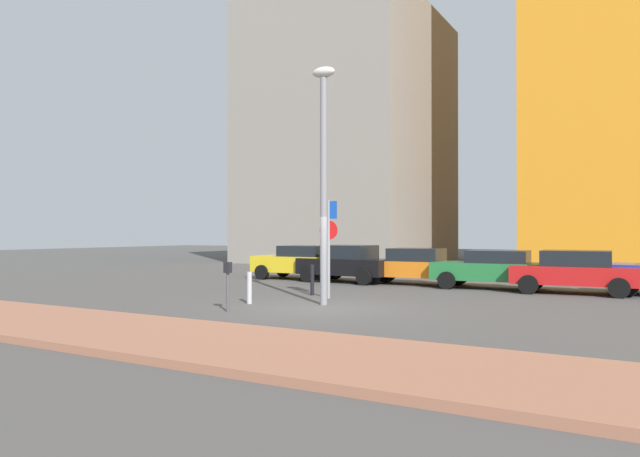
{
  "coord_description": "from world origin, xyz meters",
  "views": [
    {
      "loc": [
        7.73,
        -13.55,
        2.03
      ],
      "look_at": [
        -1.26,
        2.23,
        2.18
      ],
      "focal_mm": 32.28,
      "sensor_mm": 36.0,
      "label": 1
    }
  ],
  "objects_px": {
    "parked_car_black": "(347,263)",
    "street_lamp": "(324,164)",
    "parked_car_orange": "(416,266)",
    "parked_car_green": "(492,268)",
    "parked_car_red": "(575,271)",
    "traffic_bollard_mid": "(312,280)",
    "traffic_bollard_near": "(249,288)",
    "parked_car_yellow": "(300,262)",
    "parking_meter": "(228,279)",
    "parking_sign_post": "(329,237)"
  },
  "relations": [
    {
      "from": "parked_car_black",
      "to": "street_lamp",
      "type": "height_order",
      "value": "street_lamp"
    },
    {
      "from": "parked_car_orange",
      "to": "parked_car_green",
      "type": "bearing_deg",
      "value": -5.38
    },
    {
      "from": "parked_car_red",
      "to": "traffic_bollard_mid",
      "type": "height_order",
      "value": "parked_car_red"
    },
    {
      "from": "street_lamp",
      "to": "traffic_bollard_near",
      "type": "relative_size",
      "value": 7.37
    },
    {
      "from": "parked_car_orange",
      "to": "traffic_bollard_near",
      "type": "bearing_deg",
      "value": -103.83
    },
    {
      "from": "parked_car_green",
      "to": "street_lamp",
      "type": "height_order",
      "value": "street_lamp"
    },
    {
      "from": "parked_car_black",
      "to": "parked_car_orange",
      "type": "xyz_separation_m",
      "value": [
        2.88,
        0.34,
        -0.04
      ]
    },
    {
      "from": "parked_car_orange",
      "to": "parked_car_red",
      "type": "bearing_deg",
      "value": -5.79
    },
    {
      "from": "parked_car_yellow",
      "to": "parked_car_green",
      "type": "distance_m",
      "value": 8.4
    },
    {
      "from": "traffic_bollard_near",
      "to": "street_lamp",
      "type": "bearing_deg",
      "value": 23.1
    },
    {
      "from": "parked_car_orange",
      "to": "street_lamp",
      "type": "relative_size",
      "value": 0.66
    },
    {
      "from": "parked_car_orange",
      "to": "parking_meter",
      "type": "relative_size",
      "value": 3.49
    },
    {
      "from": "parked_car_black",
      "to": "parked_car_green",
      "type": "relative_size",
      "value": 0.96
    },
    {
      "from": "parking_sign_post",
      "to": "street_lamp",
      "type": "distance_m",
      "value": 2.63
    },
    {
      "from": "parked_car_orange",
      "to": "traffic_bollard_near",
      "type": "distance_m",
      "value": 8.48
    },
    {
      "from": "parked_car_orange",
      "to": "parked_car_green",
      "type": "distance_m",
      "value": 3.04
    },
    {
      "from": "parked_car_black",
      "to": "street_lamp",
      "type": "bearing_deg",
      "value": -68.08
    },
    {
      "from": "parking_meter",
      "to": "street_lamp",
      "type": "xyz_separation_m",
      "value": [
        1.46,
        2.47,
        3.16
      ]
    },
    {
      "from": "parked_car_yellow",
      "to": "traffic_bollard_near",
      "type": "relative_size",
      "value": 4.42
    },
    {
      "from": "parked_car_black",
      "to": "street_lamp",
      "type": "xyz_separation_m",
      "value": [
        2.83,
        -7.04,
        3.21
      ]
    },
    {
      "from": "street_lamp",
      "to": "parked_car_orange",
      "type": "bearing_deg",
      "value": 89.64
    },
    {
      "from": "parked_car_black",
      "to": "parking_meter",
      "type": "distance_m",
      "value": 9.61
    },
    {
      "from": "parked_car_red",
      "to": "parking_sign_post",
      "type": "bearing_deg",
      "value": -140.85
    },
    {
      "from": "parked_car_yellow",
      "to": "parked_car_green",
      "type": "xyz_separation_m",
      "value": [
        8.4,
        -0.28,
        -0.03
      ]
    },
    {
      "from": "parked_car_yellow",
      "to": "parked_car_orange",
      "type": "xyz_separation_m",
      "value": [
        5.37,
        0.0,
        -0.03
      ]
    },
    {
      "from": "parked_car_yellow",
      "to": "street_lamp",
      "type": "bearing_deg",
      "value": -54.2
    },
    {
      "from": "traffic_bollard_near",
      "to": "parking_meter",
      "type": "bearing_deg",
      "value": -72.41
    },
    {
      "from": "parked_car_red",
      "to": "parking_meter",
      "type": "xyz_separation_m",
      "value": [
        -7.32,
        -9.27,
        0.07
      ]
    },
    {
      "from": "parked_car_black",
      "to": "traffic_bollard_mid",
      "type": "bearing_deg",
      "value": -75.73
    },
    {
      "from": "parking_sign_post",
      "to": "parking_meter",
      "type": "height_order",
      "value": "parking_sign_post"
    },
    {
      "from": "parking_meter",
      "to": "street_lamp",
      "type": "distance_m",
      "value": 4.27
    },
    {
      "from": "parked_car_yellow",
      "to": "street_lamp",
      "type": "relative_size",
      "value": 0.6
    },
    {
      "from": "parked_car_yellow",
      "to": "parked_car_red",
      "type": "distance_m",
      "value": 11.2
    },
    {
      "from": "parked_car_orange",
      "to": "traffic_bollard_near",
      "type": "height_order",
      "value": "parked_car_orange"
    },
    {
      "from": "parked_car_black",
      "to": "parked_car_orange",
      "type": "distance_m",
      "value": 2.9
    },
    {
      "from": "parked_car_yellow",
      "to": "parking_meter",
      "type": "relative_size",
      "value": 3.16
    },
    {
      "from": "parked_car_black",
      "to": "traffic_bollard_near",
      "type": "bearing_deg",
      "value": -83.81
    },
    {
      "from": "parking_sign_post",
      "to": "traffic_bollard_near",
      "type": "xyz_separation_m",
      "value": [
        -1.32,
        -2.33,
        -1.47
      ]
    },
    {
      "from": "parked_car_red",
      "to": "traffic_bollard_near",
      "type": "xyz_separation_m",
      "value": [
        -7.84,
        -7.64,
        -0.31
      ]
    },
    {
      "from": "parked_car_black",
      "to": "parking_sign_post",
      "type": "distance_m",
      "value": 6.07
    },
    {
      "from": "street_lamp",
      "to": "traffic_bollard_mid",
      "type": "distance_m",
      "value": 4.32
    },
    {
      "from": "parked_car_orange",
      "to": "parked_car_red",
      "type": "xyz_separation_m",
      "value": [
        5.81,
        -0.59,
        0.02
      ]
    },
    {
      "from": "parking_sign_post",
      "to": "parked_car_black",
      "type": "bearing_deg",
      "value": 111.37
    },
    {
      "from": "parked_car_yellow",
      "to": "traffic_bollard_mid",
      "type": "height_order",
      "value": "parked_car_yellow"
    },
    {
      "from": "parked_car_black",
      "to": "traffic_bollard_mid",
      "type": "relative_size",
      "value": 4.06
    },
    {
      "from": "parked_car_orange",
      "to": "traffic_bollard_mid",
      "type": "bearing_deg",
      "value": -106.58
    },
    {
      "from": "parked_car_black",
      "to": "parked_car_green",
      "type": "xyz_separation_m",
      "value": [
        5.9,
        0.06,
        -0.04
      ]
    },
    {
      "from": "parking_meter",
      "to": "street_lamp",
      "type": "relative_size",
      "value": 0.19
    },
    {
      "from": "parked_car_green",
      "to": "parked_car_red",
      "type": "height_order",
      "value": "parked_car_red"
    },
    {
      "from": "parked_car_orange",
      "to": "parking_sign_post",
      "type": "relative_size",
      "value": 1.47
    }
  ]
}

